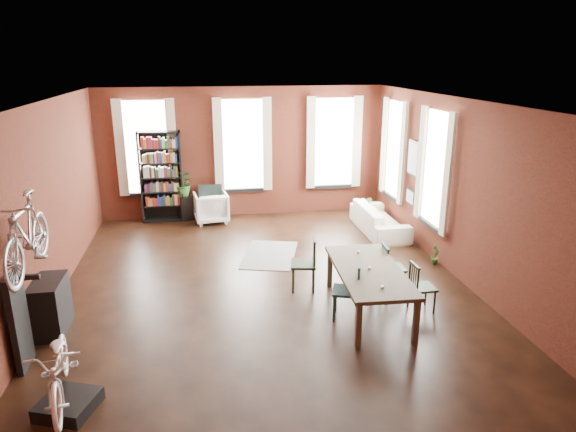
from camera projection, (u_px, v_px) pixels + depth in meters
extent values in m
plane|color=black|center=(267.00, 289.00, 8.96)|extent=(9.00, 9.00, 0.00)
cube|color=white|center=(264.00, 102.00, 8.01)|extent=(7.00, 9.00, 0.04)
cube|color=#401710|center=(243.00, 153.00, 12.72)|extent=(7.00, 0.04, 3.20)
cube|color=#401710|center=(332.00, 344.00, 4.25)|extent=(7.00, 0.04, 3.20)
cube|color=#401710|center=(41.00, 210.00, 7.93)|extent=(0.04, 9.00, 3.20)
cube|color=#401710|center=(462.00, 192.00, 9.04)|extent=(0.04, 9.00, 3.20)
cube|color=white|center=(147.00, 147.00, 12.27)|extent=(1.00, 0.04, 2.20)
cube|color=#C0B59A|center=(147.00, 148.00, 12.21)|extent=(1.40, 0.06, 2.30)
cube|color=white|center=(243.00, 145.00, 12.63)|extent=(1.00, 0.04, 2.20)
cube|color=#C0B59A|center=(243.00, 145.00, 12.57)|extent=(1.40, 0.06, 2.30)
cube|color=white|center=(333.00, 142.00, 13.00)|extent=(1.00, 0.04, 2.20)
cube|color=#C0B59A|center=(334.00, 143.00, 12.93)|extent=(1.40, 0.06, 2.30)
cube|color=white|center=(437.00, 169.00, 9.91)|extent=(0.04, 1.00, 2.20)
cube|color=#C0B59A|center=(433.00, 169.00, 9.90)|extent=(0.06, 1.40, 2.30)
cube|color=white|center=(396.00, 149.00, 11.99)|extent=(0.04, 1.00, 2.20)
cube|color=#C0B59A|center=(393.00, 150.00, 11.98)|extent=(0.06, 1.40, 2.30)
cube|color=black|center=(414.00, 158.00, 10.95)|extent=(0.04, 0.55, 0.75)
cube|color=black|center=(411.00, 197.00, 11.20)|extent=(0.04, 0.45, 0.35)
cube|color=#453A29|center=(368.00, 291.00, 8.04)|extent=(1.08, 2.20, 0.74)
cube|color=#1B3C3D|center=(346.00, 291.00, 7.83)|extent=(0.54, 0.54, 0.91)
cube|color=black|center=(303.00, 264.00, 8.82)|extent=(0.51, 0.51, 0.93)
cube|color=black|center=(422.00, 287.00, 8.08)|extent=(0.38, 0.38, 0.80)
cube|color=#1C3A3D|center=(393.00, 268.00, 8.81)|extent=(0.39, 0.39, 0.82)
cube|color=black|center=(161.00, 177.00, 12.37)|extent=(1.00, 0.32, 2.20)
imported|color=white|center=(211.00, 206.00, 12.48)|extent=(0.86, 0.82, 0.80)
imported|color=beige|center=(380.00, 215.00, 11.75)|extent=(0.61, 2.08, 0.81)
cube|color=black|center=(270.00, 255.00, 10.47)|extent=(1.39, 1.81, 0.01)
cube|color=black|center=(69.00, 404.00, 5.85)|extent=(0.74, 0.74, 0.17)
cube|color=black|center=(19.00, 321.00, 6.54)|extent=(0.16, 0.60, 1.30)
cube|color=black|center=(51.00, 306.00, 7.48)|extent=(0.40, 0.80, 0.80)
cube|color=black|center=(185.00, 208.00, 12.67)|extent=(0.38, 0.38, 0.59)
imported|color=#346126|center=(365.00, 214.00, 12.78)|extent=(0.42, 0.62, 0.26)
imported|color=#295823|center=(435.00, 261.00, 9.99)|extent=(0.45, 0.43, 0.15)
imported|color=silver|center=(55.00, 339.00, 5.59)|extent=(0.66, 0.88, 1.53)
imported|color=#A5A8AD|center=(22.00, 209.00, 6.13)|extent=(0.47, 1.00, 1.66)
imported|color=#2C5C25|center=(184.00, 186.00, 12.52)|extent=(0.80, 0.84, 0.52)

